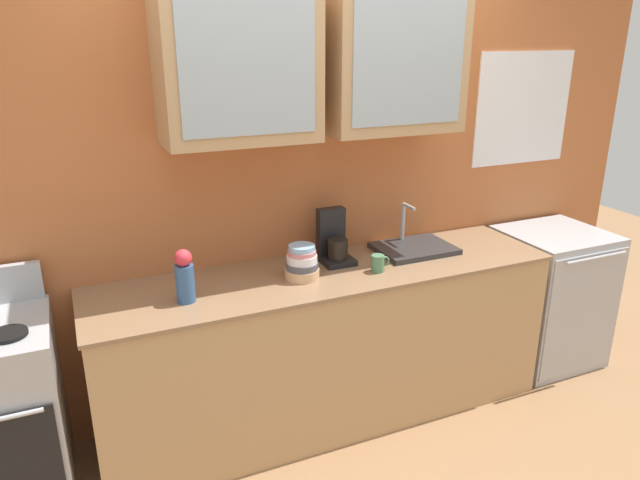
% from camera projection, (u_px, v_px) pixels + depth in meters
% --- Properties ---
extents(ground_plane, '(10.00, 10.00, 0.00)m').
position_uv_depth(ground_plane, '(328.00, 413.00, 3.40)').
color(ground_plane, '#936B47').
extents(back_wall_unit, '(4.59, 0.47, 2.51)m').
position_uv_depth(back_wall_unit, '(307.00, 155.00, 3.18)').
color(back_wall_unit, '#B76638').
rests_on(back_wall_unit, ground_plane).
extents(counter, '(2.50, 0.63, 0.89)m').
position_uv_depth(counter, '(328.00, 345.00, 3.26)').
color(counter, tan).
rests_on(counter, ground_plane).
extents(sink_faucet, '(0.44, 0.33, 0.26)m').
position_uv_depth(sink_faucet, '(414.00, 247.00, 3.40)').
color(sink_faucet, '#2D2D30').
rests_on(sink_faucet, counter).
extents(bowl_stack, '(0.18, 0.18, 0.18)m').
position_uv_depth(bowl_stack, '(302.00, 263.00, 3.00)').
color(bowl_stack, '#E0AD7F').
rests_on(bowl_stack, counter).
extents(vase, '(0.09, 0.09, 0.26)m').
position_uv_depth(vase, '(185.00, 277.00, 2.72)').
color(vase, '#33598C').
rests_on(vase, counter).
extents(cup_near_sink, '(0.10, 0.07, 0.09)m').
position_uv_depth(cup_near_sink, '(378.00, 263.00, 3.09)').
color(cup_near_sink, '#4C7F59').
rests_on(cup_near_sink, counter).
extents(dishwasher, '(0.62, 0.61, 0.89)m').
position_uv_depth(dishwasher, '(549.00, 297.00, 3.86)').
color(dishwasher, '#ADAFB5').
rests_on(dishwasher, ground_plane).
extents(coffee_maker, '(0.17, 0.20, 0.29)m').
position_uv_depth(coffee_maker, '(334.00, 242.00, 3.22)').
color(coffee_maker, black).
rests_on(coffee_maker, counter).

